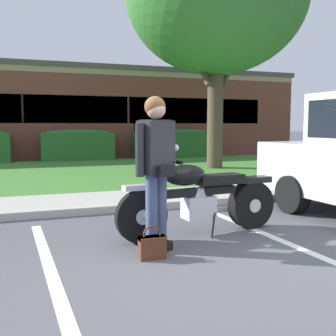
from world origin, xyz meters
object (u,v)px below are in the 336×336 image
motorcycle (205,196)px  rider_person (156,162)px  hedge_center_left (77,144)px  hedge_center_right (174,143)px  handbag (152,245)px  brick_building (22,114)px

motorcycle → rider_person: (-0.79, -0.42, 0.50)m
hedge_center_left → hedge_center_right: bearing=0.0°
motorcycle → handbag: 1.21m
motorcycle → brick_building: 16.70m
hedge_center_right → brick_building: (-5.88, 5.33, 1.28)m
handbag → hedge_center_right: 12.78m
motorcycle → rider_person: rider_person is taller
rider_person → handbag: bearing=-116.7°
handbag → hedge_center_right: hedge_center_right is taller
handbag → hedge_center_right: bearing=68.3°
handbag → brick_building: (-1.15, 17.19, 1.79)m
motorcycle → hedge_center_left: size_ratio=0.82×
motorcycle → handbag: bearing=-143.4°
rider_person → brick_building: 17.00m
handbag → hedge_center_left: size_ratio=0.13×
motorcycle → hedge_center_right: bearing=71.2°
rider_person → brick_building: brick_building is taller
motorcycle → hedge_center_right: (3.79, 11.17, 0.16)m
handbag → motorcycle: bearing=36.6°
hedge_center_left → handbag: bearing=-93.8°
rider_person → motorcycle: bearing=27.9°
brick_building → rider_person: bearing=-85.6°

